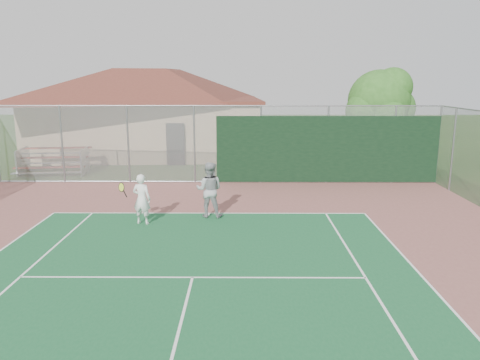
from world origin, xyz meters
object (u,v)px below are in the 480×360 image
at_px(bleachers, 54,160).
at_px(player_white_front, 141,199).
at_px(tree, 381,103).
at_px(clubhouse, 150,103).
at_px(player_grey_back, 209,190).

distance_m(bleachers, player_white_front, 10.63).
relative_size(bleachers, tree, 0.66).
distance_m(clubhouse, player_white_front, 15.67).
xyz_separation_m(tree, player_grey_back, (-8.25, -8.99, -2.51)).
distance_m(bleachers, player_grey_back, 11.44).
xyz_separation_m(bleachers, tree, (16.67, 1.26, 2.79)).
distance_m(bleachers, tree, 16.95).
xyz_separation_m(player_white_front, player_grey_back, (2.14, 0.84, 0.11)).
height_order(player_white_front, player_grey_back, player_grey_back).
distance_m(tree, player_grey_back, 12.46).
distance_m(clubhouse, tree, 14.12).
bearing_deg(tree, clubhouse, 157.34).
bearing_deg(clubhouse, player_white_front, -83.29).
height_order(clubhouse, player_white_front, clubhouse).
relative_size(clubhouse, player_white_front, 9.13).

